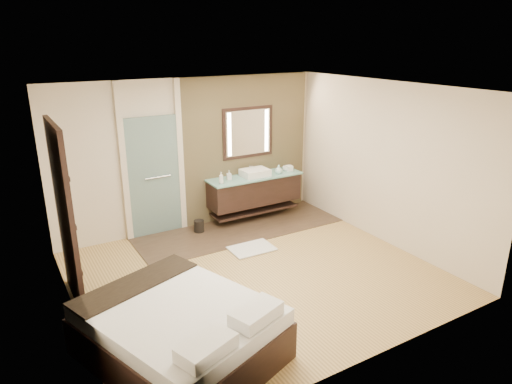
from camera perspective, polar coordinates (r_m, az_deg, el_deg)
floor at (r=6.89m, az=0.02°, el=-10.21°), size 5.00×5.00×0.00m
tile_strip at (r=8.40m, az=-2.03°, el=-4.61°), size 3.80×1.30×0.01m
stone_wall at (r=8.72m, az=-1.17°, el=5.58°), size 2.60×0.08×2.70m
vanity at (r=8.69m, az=-0.19°, el=0.25°), size 1.85×0.55×0.88m
mirror_unit at (r=8.61m, az=-1.01°, el=7.45°), size 1.06×0.04×0.96m
frosted_door at (r=8.05m, az=-12.68°, el=2.48°), size 1.10×0.12×2.70m
shoji_partition at (r=6.20m, az=-22.72°, el=-2.82°), size 0.06×1.20×2.40m
bed at (r=5.23m, az=-9.48°, el=-16.76°), size 2.16×2.40×0.77m
bath_mat at (r=7.62m, az=-0.53°, el=-7.07°), size 0.73×0.52×0.02m
waste_bin at (r=8.29m, az=-7.13°, el=-4.28°), size 0.20×0.20×0.23m
tissue_box at (r=8.95m, az=4.15°, el=3.00°), size 0.13×0.13×0.10m
soap_bottle_a at (r=8.13m, az=-4.38°, el=1.78°), size 0.08×0.09×0.21m
soap_bottle_b at (r=8.34m, az=-3.38°, el=2.11°), size 0.10×0.10×0.18m
soap_bottle_c at (r=8.73m, az=2.84°, el=2.85°), size 0.17×0.17×0.17m
cup at (r=8.96m, az=3.70°, el=2.99°), size 0.14×0.14×0.09m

